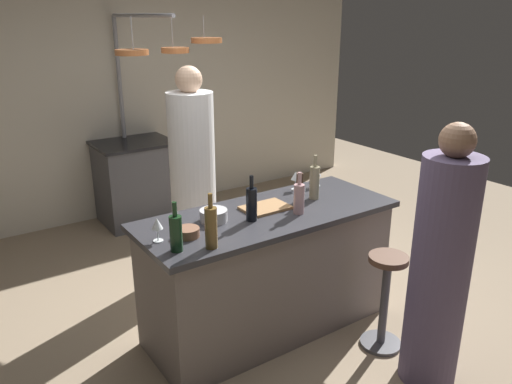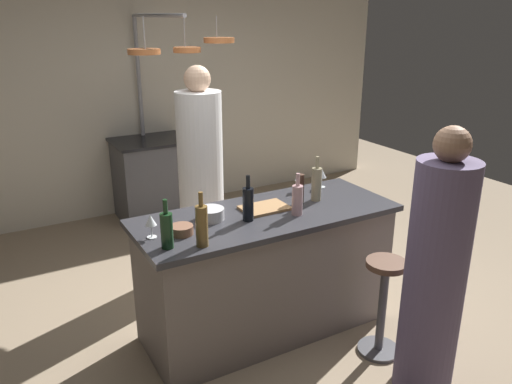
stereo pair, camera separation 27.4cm
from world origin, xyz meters
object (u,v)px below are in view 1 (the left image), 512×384
(cutting_board, at_px, (265,208))
(mixing_bowl_steel, at_px, (214,215))
(mixing_bowl_wooden, at_px, (188,232))
(wine_bottle_dark, at_px, (252,204))
(chef, at_px, (193,182))
(wine_glass_by_chef, at_px, (317,173))
(stove_range, at_px, (136,182))
(wine_glass_near_left_guest, at_px, (295,176))
(bar_stool_right, at_px, (385,297))
(wine_bottle_rose, at_px, (299,198))
(pepper_mill, at_px, (299,187))
(wine_bottle_red, at_px, (176,233))
(wine_bottle_white, at_px, (314,182))
(wine_bottle_amber, at_px, (211,227))
(guest_right, at_px, (440,270))
(wine_glass_near_right_guest, at_px, (157,225))

(cutting_board, bearing_deg, mixing_bowl_steel, 177.85)
(mixing_bowl_wooden, bearing_deg, wine_bottle_dark, -0.80)
(chef, relative_size, wine_glass_by_chef, 12.23)
(stove_range, bearing_deg, wine_glass_near_left_guest, -78.74)
(bar_stool_right, distance_m, cutting_board, 1.00)
(wine_bottle_rose, height_order, wine_glass_near_left_guest, wine_bottle_rose)
(mixing_bowl_steel, bearing_deg, chef, 69.86)
(pepper_mill, relative_size, wine_bottle_red, 0.72)
(wine_bottle_white, bearing_deg, pepper_mill, 174.29)
(wine_bottle_red, height_order, wine_glass_near_left_guest, wine_bottle_red)
(wine_bottle_white, distance_m, wine_bottle_amber, 1.06)
(bar_stool_right, distance_m, wine_bottle_dark, 1.10)
(cutting_board, xyz_separation_m, wine_glass_near_left_guest, (0.42, 0.20, 0.10))
(wine_bottle_amber, bearing_deg, wine_bottle_rose, 10.04)
(bar_stool_right, relative_size, cutting_board, 2.12)
(wine_bottle_red, bearing_deg, guest_right, -32.56)
(cutting_board, distance_m, pepper_mill, 0.30)
(guest_right, relative_size, wine_bottle_amber, 4.95)
(pepper_mill, distance_m, mixing_bowl_steel, 0.69)
(wine_bottle_amber, bearing_deg, chef, 66.74)
(pepper_mill, distance_m, wine_bottle_red, 1.10)
(wine_bottle_dark, relative_size, wine_glass_near_right_guest, 2.08)
(wine_bottle_amber, bearing_deg, bar_stool_right, -17.97)
(wine_bottle_rose, bearing_deg, wine_glass_near_left_guest, 54.23)
(pepper_mill, height_order, wine_bottle_rose, wine_bottle_rose)
(guest_right, relative_size, wine_bottle_rose, 5.67)
(wine_bottle_white, bearing_deg, cutting_board, 175.99)
(mixing_bowl_steel, bearing_deg, cutting_board, -2.15)
(chef, distance_m, wine_bottle_dark, 1.13)
(wine_bottle_red, height_order, mixing_bowl_steel, wine_bottle_red)
(guest_right, height_order, wine_glass_near_right_guest, guest_right)
(wine_bottle_rose, relative_size, wine_glass_near_right_guest, 1.96)
(pepper_mill, bearing_deg, wine_bottle_red, -167.87)
(wine_glass_near_left_guest, distance_m, mixing_bowl_steel, 0.84)
(pepper_mill, relative_size, wine_bottle_amber, 0.64)
(wine_bottle_dark, xyz_separation_m, mixing_bowl_steel, (-0.21, 0.13, -0.08))
(wine_bottle_amber, relative_size, mixing_bowl_steel, 1.83)
(wine_bottle_white, bearing_deg, wine_glass_near_left_guest, 87.76)
(pepper_mill, relative_size, wine_bottle_white, 0.65)
(cutting_board, relative_size, wine_bottle_amber, 0.97)
(wine_bottle_dark, bearing_deg, wine_glass_by_chef, 20.11)
(wine_bottle_amber, bearing_deg, pepper_mill, 18.96)
(chef, relative_size, pepper_mill, 8.50)
(stove_range, xyz_separation_m, mixing_bowl_wooden, (-0.63, -2.50, 0.48))
(wine_bottle_white, distance_m, wine_glass_near_right_guest, 1.23)
(wine_bottle_dark, xyz_separation_m, wine_bottle_amber, (-0.41, -0.20, 0.01))
(mixing_bowl_steel, bearing_deg, wine_bottle_amber, -121.47)
(bar_stool_right, relative_size, pepper_mill, 3.24)
(wine_bottle_rose, relative_size, mixing_bowl_steel, 1.59)
(wine_glass_near_right_guest, bearing_deg, wine_glass_by_chef, 9.82)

